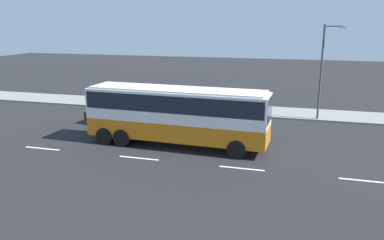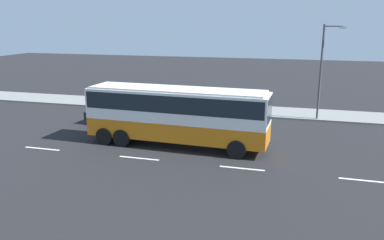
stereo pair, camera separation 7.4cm
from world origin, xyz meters
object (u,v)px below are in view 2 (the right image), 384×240
at_px(car_black_sedan, 113,114).
at_px(pedestrian_near_curb, 254,102).
at_px(street_lamp, 323,66).
at_px(coach_bus, 176,111).

relative_size(car_black_sedan, pedestrian_near_curb, 2.84).
bearing_deg(street_lamp, car_black_sedan, -160.48).
bearing_deg(pedestrian_near_curb, car_black_sedan, -29.91).
distance_m(car_black_sedan, pedestrian_near_curb, 11.79).
height_order(coach_bus, car_black_sedan, coach_bus).
bearing_deg(pedestrian_near_curb, coach_bus, 7.27).
height_order(car_black_sedan, pedestrian_near_curb, pedestrian_near_curb).
xyz_separation_m(car_black_sedan, pedestrian_near_curb, (9.86, 6.46, 0.21)).
relative_size(coach_bus, car_black_sedan, 2.62).
height_order(coach_bus, pedestrian_near_curb, coach_bus).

